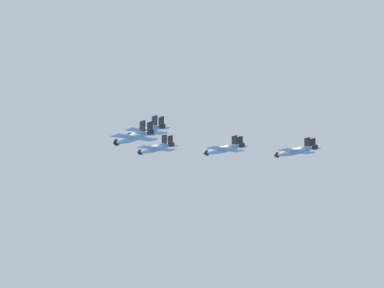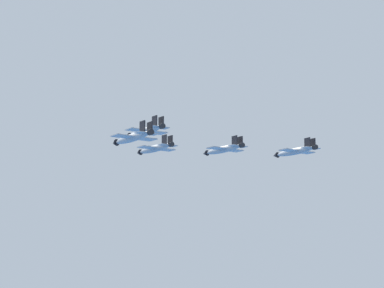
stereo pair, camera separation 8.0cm
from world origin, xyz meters
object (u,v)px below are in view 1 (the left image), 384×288
Objects in this scene: jet_lead at (155,148)px; jet_left_wingman at (145,131)px; jet_right_wingman at (223,149)px; jet_right_outer at (295,151)px; jet_left_outer at (132,137)px.

jet_left_wingman is (13.56, -9.37, 0.85)m from jet_lead.
jet_left_wingman is 1.03× the size of jet_right_wingman.
jet_right_wingman is 16.53m from jet_right_outer.
jet_lead is at bearing -39.53° from jet_left_outer.
jet_right_wingman is (11.44, 11.87, -0.91)m from jet_lead.
jet_lead reaches higher than jet_right_outer.
jet_right_wingman is (-2.13, 21.25, -1.76)m from jet_left_wingman.
jet_left_outer is (15.69, -30.62, -2.77)m from jet_right_wingman.
jet_right_wingman is at bearing 40.80° from jet_right_outer.
jet_lead is 0.99× the size of jet_left_wingman.
jet_left_outer is 1.04× the size of jet_right_outer.
jet_right_wingman is at bearing -67.75° from jet_left_outer.
jet_left_wingman reaches higher than jet_lead.
jet_left_outer is (13.56, -9.37, -4.53)m from jet_left_wingman.
jet_lead is 33.04m from jet_right_outer.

